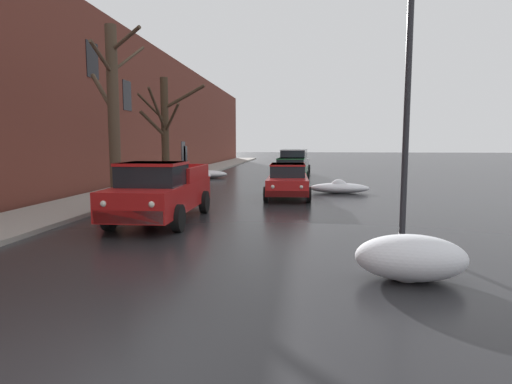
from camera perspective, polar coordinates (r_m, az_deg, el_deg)
left_sidewalk_slab at (r=23.01m, az=-14.18°, el=0.76°), size 2.70×80.00×0.13m
brick_townhouse_facade at (r=23.70m, az=-18.73°, el=10.87°), size 0.63×80.00×8.47m
snow_bank_near_corner_left at (r=28.41m, az=-6.77°, el=2.36°), size 2.87×1.43×0.51m
snow_bank_along_left_kerb at (r=20.15m, az=10.90°, el=0.56°), size 2.71×1.00×0.63m
snow_bank_mid_block_left at (r=26.63m, az=-7.93°, el=2.12°), size 1.84×1.25×0.56m
snow_bank_near_corner_right at (r=7.77m, az=19.61°, el=-8.20°), size 1.84×1.23×0.76m
bare_tree_second_along_sidewalk at (r=15.58m, az=-18.23°, el=9.73°), size 2.35×2.78×6.17m
bare_tree_mid_block at (r=20.54m, az=-11.84°, el=7.93°), size 2.70×2.08×5.26m
pickup_truck_red_approaching_near_lane at (r=12.91m, az=-12.47°, el=0.06°), size 2.10×5.22×1.76m
sedan_red_parked_kerbside_close at (r=18.08m, az=4.19°, el=1.60°), size 1.91×4.33×1.42m
sedan_green_parked_kerbside_mid at (r=24.70m, az=4.66°, el=2.92°), size 2.11×4.47×1.42m
suv_silver_parked_far_down_block at (r=30.60m, az=5.04°, el=4.05°), size 2.33×4.66×1.82m
fire_hydrant at (r=14.12m, az=-19.90°, el=-1.77°), size 0.42×0.22×0.71m
street_lamp_post at (r=10.36m, az=19.30°, el=11.97°), size 0.44×0.24×5.98m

